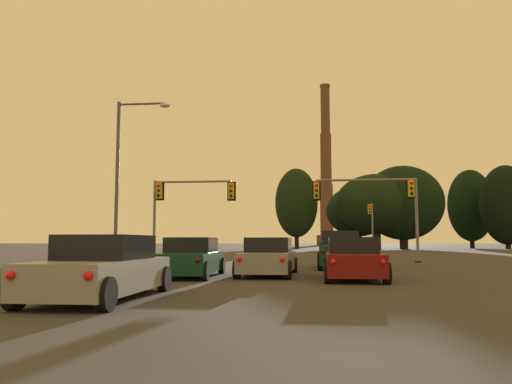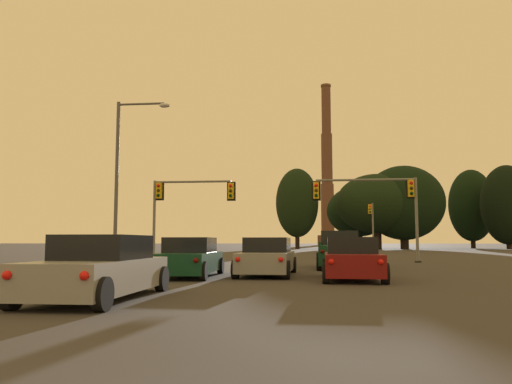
% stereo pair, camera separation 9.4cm
% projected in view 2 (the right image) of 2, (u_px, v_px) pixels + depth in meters
% --- Properties ---
extents(sedan_left_lane_second, '(2.09, 4.75, 1.43)m').
position_uv_depth(sedan_left_lane_second, '(189.00, 258.00, 18.26)').
color(sedan_left_lane_second, '#0F3823').
rests_on(sedan_left_lane_second, ground_plane).
extents(sedan_center_lane_second, '(2.11, 4.75, 1.43)m').
position_uv_depth(sedan_center_lane_second, '(267.00, 258.00, 18.93)').
color(sedan_center_lane_second, gray).
rests_on(sedan_center_lane_second, ground_plane).
extents(sedan_right_lane_second, '(2.12, 4.75, 1.43)m').
position_uv_depth(sedan_right_lane_second, '(352.00, 259.00, 17.04)').
color(sedan_right_lane_second, maroon).
rests_on(sedan_right_lane_second, ground_plane).
extents(sedan_left_lane_third, '(2.00, 4.71, 1.43)m').
position_uv_depth(sedan_left_lane_third, '(100.00, 269.00, 11.18)').
color(sedan_left_lane_third, gray).
rests_on(sedan_left_lane_third, ground_plane).
extents(pickup_truck_right_lane_front, '(2.38, 5.57, 1.82)m').
position_uv_depth(pickup_truck_right_lane_front, '(340.00, 251.00, 24.29)').
color(pickup_truck_right_lane_front, '#0F3823').
rests_on(pickup_truck_right_lane_front, ground_plane).
extents(traffic_light_overhead_right, '(6.60, 0.50, 5.21)m').
position_uv_depth(traffic_light_overhead_right, '(379.00, 197.00, 30.91)').
color(traffic_light_overhead_right, slate).
rests_on(traffic_light_overhead_right, ground_plane).
extents(traffic_light_far_right, '(0.78, 0.50, 5.53)m').
position_uv_depth(traffic_light_far_right, '(372.00, 220.00, 55.28)').
color(traffic_light_far_right, slate).
rests_on(traffic_light_far_right, ground_plane).
extents(traffic_light_overhead_left, '(5.57, 0.50, 5.27)m').
position_uv_depth(traffic_light_overhead_left, '(182.00, 199.00, 32.59)').
color(traffic_light_overhead_left, slate).
rests_on(traffic_light_overhead_left, ground_plane).
extents(street_lamp, '(3.11, 0.36, 9.19)m').
position_uv_depth(street_lamp, '(125.00, 165.00, 28.00)').
color(street_lamp, '#56565B').
rests_on(street_lamp, ground_plane).
extents(smokestack, '(6.98, 6.98, 55.35)m').
position_uv_depth(smokestack, '(327.00, 181.00, 169.50)').
color(smokestack, '#523427').
rests_on(smokestack, ground_plane).
extents(treeline_far_right, '(13.61, 12.25, 12.56)m').
position_uv_depth(treeline_far_right, '(377.00, 204.00, 83.48)').
color(treeline_far_right, black).
rests_on(treeline_far_right, ground_plane).
extents(treeline_left_mid, '(11.97, 10.77, 11.68)m').
position_uv_depth(treeline_left_mid, '(359.00, 211.00, 93.55)').
color(treeline_left_mid, black).
rests_on(treeline_left_mid, ground_plane).
extents(treeline_center_left, '(8.25, 7.42, 14.60)m').
position_uv_depth(treeline_center_left, '(472.00, 205.00, 92.29)').
color(treeline_center_left, black).
rests_on(treeline_center_left, ground_plane).
extents(treeline_center_right, '(7.16, 6.45, 13.60)m').
position_uv_depth(treeline_center_right, '(297.00, 203.00, 84.06)').
color(treeline_center_right, black).
rests_on(treeline_center_right, ground_plane).
extents(treeline_right_mid, '(13.58, 12.22, 14.00)m').
position_uv_depth(treeline_right_mid, '(403.00, 203.00, 83.71)').
color(treeline_right_mid, black).
rests_on(treeline_right_mid, ground_plane).
extents(treeline_far_left, '(8.53, 7.68, 14.09)m').
position_uv_depth(treeline_far_left, '(507.00, 205.00, 83.37)').
color(treeline_far_left, black).
rests_on(treeline_far_left, ground_plane).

